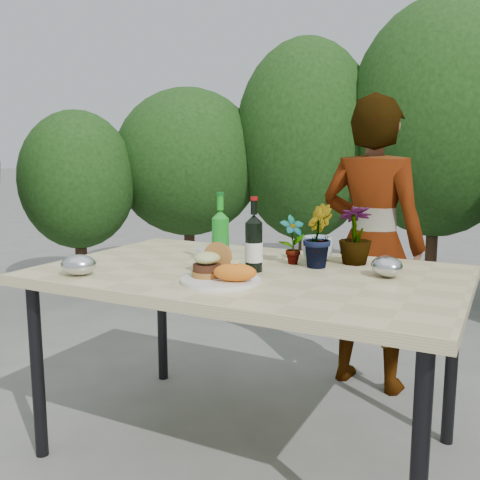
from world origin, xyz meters
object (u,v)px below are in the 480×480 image
at_px(wine_bottle, 254,244).
at_px(person, 372,245).
at_px(dinner_plate, 220,280).
at_px(patio_table, 249,284).

distance_m(wine_bottle, person, 0.91).
height_order(dinner_plate, wine_bottle, wine_bottle).
relative_size(dinner_plate, wine_bottle, 0.97).
bearing_deg(patio_table, person, 72.11).
height_order(patio_table, person, person).
bearing_deg(wine_bottle, person, 74.12).
bearing_deg(wine_bottle, patio_table, 156.23).
relative_size(wine_bottle, person, 0.19).
bearing_deg(person, patio_table, 79.88).
xyz_separation_m(dinner_plate, person, (0.28, 1.08, -0.02)).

